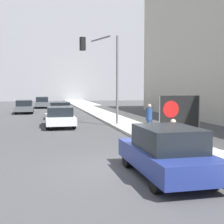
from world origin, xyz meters
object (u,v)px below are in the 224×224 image
parked_car_curbside (166,152)px  car_on_road_nearest (60,117)px  jogger_on_sidewalk (149,119)px  traffic_light_pole (105,65)px  car_on_road_far_lane (42,102)px  protest_banner (179,115)px  seated_protester (173,133)px  car_on_road_midblock (60,111)px  car_on_road_distant (24,107)px

parked_car_curbside → car_on_road_nearest: (-2.34, 12.66, -0.05)m
jogger_on_sidewalk → parked_car_curbside: bearing=83.2°
traffic_light_pole → car_on_road_far_lane: traffic_light_pole is taller
protest_banner → car_on_road_nearest: size_ratio=0.52×
seated_protester → traffic_light_pole: traffic_light_pole is taller
car_on_road_midblock → seated_protester: bearing=-76.3°
jogger_on_sidewalk → car_on_road_midblock: bearing=-61.3°
car_on_road_nearest → seated_protester: bearing=-67.9°
car_on_road_distant → jogger_on_sidewalk: bearing=-68.7°
jogger_on_sidewalk → car_on_road_nearest: size_ratio=0.37×
parked_car_curbside → car_on_road_distant: bearing=101.8°
jogger_on_sidewalk → traffic_light_pole: bearing=-67.6°
parked_car_curbside → car_on_road_distant: 25.60m
car_on_road_distant → seated_protester: bearing=-72.9°
protest_banner → car_on_road_midblock: 12.64m
protest_banner → parked_car_curbside: 7.18m
protest_banner → car_on_road_midblock: size_ratio=0.52×
parked_car_curbside → car_on_road_far_lane: parked_car_curbside is taller
car_on_road_nearest → car_on_road_distant: size_ratio=0.97×
traffic_light_pole → jogger_on_sidewalk: bearing=-76.4°
parked_car_curbside → car_on_road_midblock: 17.86m
parked_car_curbside → car_on_road_far_lane: bearing=95.8°
traffic_light_pole → car_on_road_far_lane: bearing=100.8°
car_on_road_far_lane → protest_banner: bearing=-75.9°
traffic_light_pole → car_on_road_nearest: traffic_light_pole is taller
seated_protester → protest_banner: 3.79m
car_on_road_nearest → car_on_road_midblock: bearing=86.6°
seated_protester → jogger_on_sidewalk: jogger_on_sidewalk is taller
jogger_on_sidewalk → protest_banner: size_ratio=0.72×
car_on_road_midblock → protest_banner: bearing=-64.7°
protest_banner → parked_car_curbside: protest_banner is taller
jogger_on_sidewalk → car_on_road_far_lane: 26.97m
jogger_on_sidewalk → car_on_road_far_lane: (-5.29, 26.44, -0.27)m
car_on_road_nearest → car_on_road_distant: car_on_road_nearest is taller
car_on_road_distant → parked_car_curbside: bearing=-78.2°
seated_protester → car_on_road_midblock: (-3.60, 14.73, -0.09)m
car_on_road_nearest → car_on_road_midblock: size_ratio=0.99×
seated_protester → protest_banner: size_ratio=0.54×
seated_protester → parked_car_curbside: size_ratio=0.29×
seated_protester → car_on_road_midblock: 15.16m
traffic_light_pole → car_on_road_nearest: 4.63m
parked_car_curbside → car_on_road_midblock: (-2.04, 17.74, -0.02)m
car_on_road_nearest → car_on_road_distant: (-2.87, 12.40, -0.00)m
traffic_light_pole → car_on_road_midblock: traffic_light_pole is taller
jogger_on_sidewalk → car_on_road_distant: 19.62m
parked_car_curbside → car_on_road_far_lane: 33.39m
parked_car_curbside → car_on_road_nearest: bearing=100.5°
traffic_light_pole → car_on_road_midblock: size_ratio=1.36×
protest_banner → car_on_road_nearest: (-5.71, 6.34, -0.56)m
traffic_light_pole → parked_car_curbside: traffic_light_pole is taller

